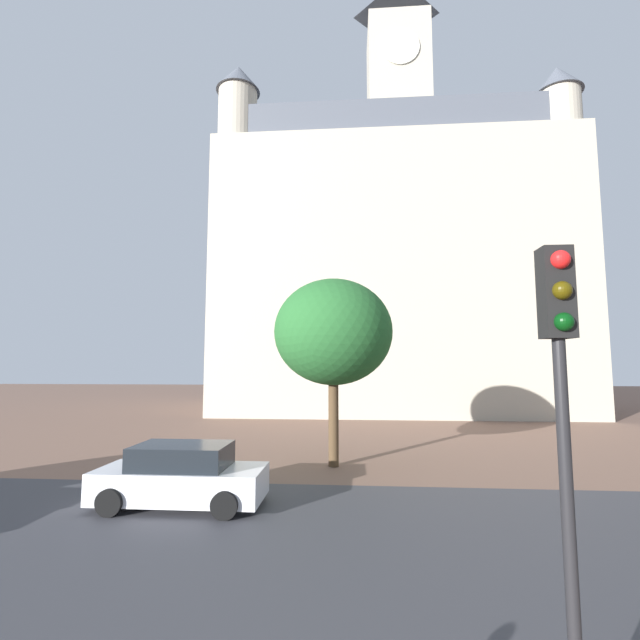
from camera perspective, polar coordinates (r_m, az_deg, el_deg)
The scene contains 6 objects.
ground_plane at distance 12.15m, azimuth 1.37°, elevation -22.84°, with size 120.00×120.00×0.00m, color brown.
street_asphalt_strip at distance 9.98m, azimuth 0.61°, elevation -26.71°, with size 120.00×7.69×0.00m, color #38383D.
landmark_building at distance 35.65m, azimuth 9.31°, elevation 7.27°, with size 25.85×13.89×36.25m.
car_white at distance 12.16m, azimuth -17.78°, elevation -19.04°, with size 4.18×1.92×1.52m.
traffic_light_pole at distance 4.78m, azimuth 29.29°, elevation -8.42°, with size 0.28×0.34×4.72m.
tree_curb_far at distance 15.52m, azimuth 1.76°, elevation -1.62°, with size 4.23×4.23×6.60m.
Camera 1 is at (0.60, -1.59, 3.58)m, focal length 24.28 mm.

